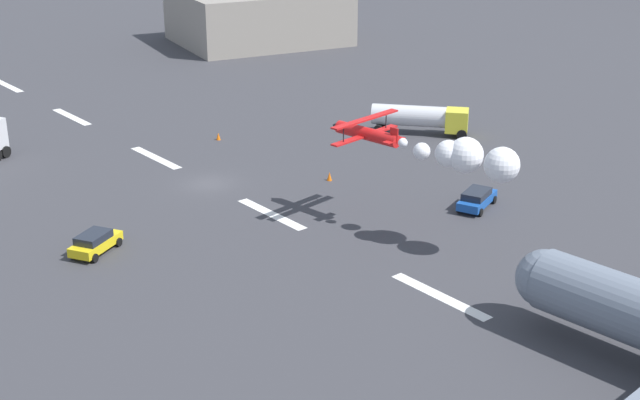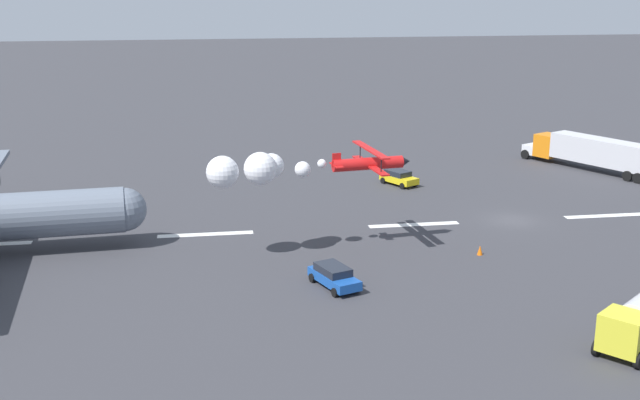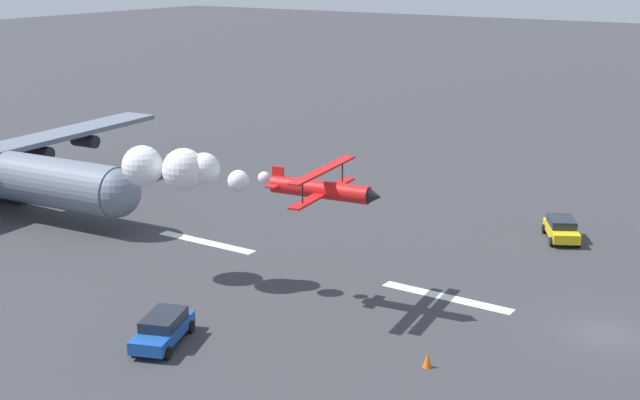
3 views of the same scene
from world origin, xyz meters
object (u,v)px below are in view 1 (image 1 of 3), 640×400
airport_staff_sedan (477,198)px  traffic_cone_far (329,176)px  stunt_biplane_red (455,154)px  traffic_cone_near (218,136)px  fuel_tanker_truck (421,117)px  followme_car_yellow (95,242)px

airport_staff_sedan → traffic_cone_far: 13.35m
stunt_biplane_red → traffic_cone_far: 17.53m
airport_staff_sedan → traffic_cone_near: 29.04m
fuel_tanker_truck → followme_car_yellow: bearing=-81.8°
fuel_tanker_truck → traffic_cone_far: 16.77m
traffic_cone_far → traffic_cone_near: bearing=-176.9°
followme_car_yellow → traffic_cone_near: (-16.92, 21.55, -0.44)m
followme_car_yellow → traffic_cone_near: 27.40m
followme_car_yellow → traffic_cone_near: bearing=128.1°
followme_car_yellow → traffic_cone_far: bearing=92.2°
fuel_tanker_truck → traffic_cone_near: (-11.38, -16.93, -1.37)m
fuel_tanker_truck → followme_car_yellow: (5.53, -38.48, -0.94)m
traffic_cone_far → stunt_biplane_red: bearing=-7.8°
airport_staff_sedan → traffic_cone_far: (-12.40, -4.92, -0.44)m
traffic_cone_near → fuel_tanker_truck: bearing=56.1°
traffic_cone_far → followme_car_yellow: bearing=-87.8°
airport_staff_sedan → traffic_cone_far: size_ratio=6.50×
fuel_tanker_truck → traffic_cone_near: bearing=-123.9°
stunt_biplane_red → fuel_tanker_truck: stunt_biplane_red is taller
fuel_tanker_truck → stunt_biplane_red: bearing=-41.4°
stunt_biplane_red → airport_staff_sedan: bearing=117.3°
fuel_tanker_truck → traffic_cone_far: size_ratio=12.00×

